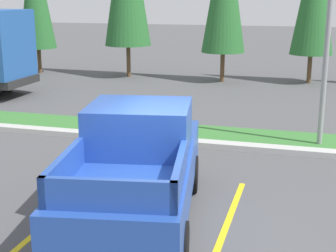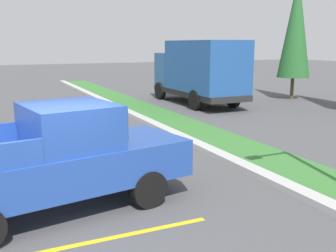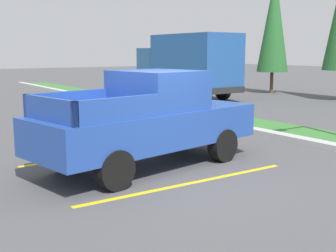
% 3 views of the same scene
% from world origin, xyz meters
% --- Properties ---
extents(ground_plane, '(120.00, 120.00, 0.00)m').
position_xyz_m(ground_plane, '(0.00, 0.00, 0.00)').
color(ground_plane, '#4C4C4F').
extents(parking_line_near, '(0.12, 4.80, 0.01)m').
position_xyz_m(parking_line_near, '(-2.34, 0.11, 0.00)').
color(parking_line_near, yellow).
rests_on(parking_line_near, ground).
extents(parking_line_far, '(0.12, 4.80, 0.01)m').
position_xyz_m(parking_line_far, '(0.76, 0.11, 0.00)').
color(parking_line_far, yellow).
rests_on(parking_line_far, ground).
extents(curb_strip, '(56.00, 0.40, 0.15)m').
position_xyz_m(curb_strip, '(0.00, 5.00, 0.07)').
color(curb_strip, '#B2B2AD').
rests_on(curb_strip, ground).
extents(grass_median, '(56.00, 1.80, 0.06)m').
position_xyz_m(grass_median, '(0.00, 6.10, 0.03)').
color(grass_median, '#387533').
rests_on(grass_median, ground).
extents(pickup_truck_main, '(2.77, 5.47, 2.10)m').
position_xyz_m(pickup_truck_main, '(-0.79, 0.16, 1.04)').
color(pickup_truck_main, black).
rests_on(pickup_truck_main, ground).
extents(cargo_truck_distant, '(6.81, 2.52, 3.40)m').
position_xyz_m(cargo_truck_distant, '(-11.97, 9.47, 1.85)').
color(cargo_truck_distant, black).
rests_on(cargo_truck_distant, ground).
extents(cypress_tree_leftmost, '(1.86, 1.86, 7.17)m').
position_xyz_m(cypress_tree_leftmost, '(-11.55, 15.55, 4.22)').
color(cypress_tree_leftmost, brown).
rests_on(cypress_tree_leftmost, ground).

